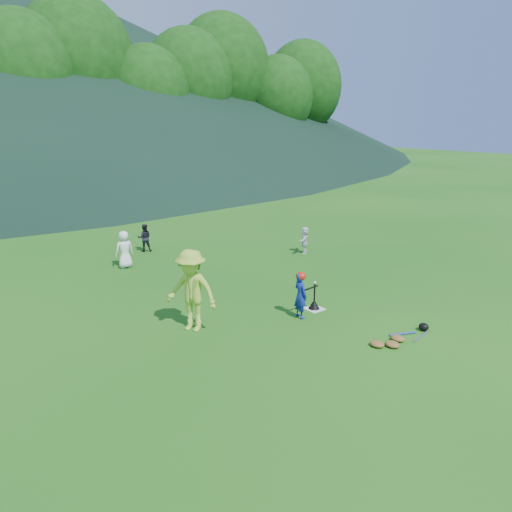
{
  "coord_description": "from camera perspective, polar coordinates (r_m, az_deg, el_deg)",
  "views": [
    {
      "loc": [
        -8.71,
        -8.77,
        4.9
      ],
      "look_at": [
        0.0,
        2.5,
        0.9
      ],
      "focal_mm": 35.0,
      "sensor_mm": 36.0,
      "label": 1
    }
  ],
  "objects": [
    {
      "name": "fielder_a",
      "position": [
        17.14,
        -14.8,
        0.72
      ],
      "size": [
        0.62,
        0.42,
        1.25
      ],
      "primitive_type": "imported",
      "rotation": [
        0.0,
        0.0,
        3.11
      ],
      "color": "white",
      "rests_on": "ground"
    },
    {
      "name": "outfield_fence",
      "position": [
        38.02,
        -24.47,
        7.96
      ],
      "size": [
        70.07,
        0.08,
        1.33
      ],
      "color": "gray",
      "rests_on": "ground"
    },
    {
      "name": "fielder_b",
      "position": [
        19.09,
        -12.62,
        2.05
      ],
      "size": [
        0.62,
        0.57,
        1.04
      ],
      "primitive_type": "imported",
      "rotation": [
        0.0,
        0.0,
        2.72
      ],
      "color": "black",
      "rests_on": "ground"
    },
    {
      "name": "batter_gear",
      "position": [
        12.39,
        5.24,
        -2.43
      ],
      "size": [
        0.73,
        0.26,
        0.54
      ],
      "color": "red",
      "rests_on": "ground"
    },
    {
      "name": "home_plate",
      "position": [
        13.29,
        6.64,
        -6.01
      ],
      "size": [
        0.45,
        0.45,
        0.02
      ],
      "primitive_type": "cube",
      "color": "silver",
      "rests_on": "ground"
    },
    {
      "name": "batting_tee",
      "position": [
        13.25,
        6.66,
        -5.53
      ],
      "size": [
        0.3,
        0.3,
        0.68
      ],
      "color": "black",
      "rests_on": "home_plate"
    },
    {
      "name": "batter_child",
      "position": [
        12.53,
        5.1,
        -4.52
      ],
      "size": [
        0.33,
        0.46,
        1.17
      ],
      "primitive_type": "imported",
      "rotation": [
        0.0,
        0.0,
        1.44
      ],
      "color": "navy",
      "rests_on": "ground"
    },
    {
      "name": "ground",
      "position": [
        13.3,
        6.64,
        -6.05
      ],
      "size": [
        120.0,
        120.0,
        0.0
      ],
      "primitive_type": "plane",
      "color": "#155413",
      "rests_on": "ground"
    },
    {
      "name": "fielder_d",
      "position": [
        18.47,
        5.57,
        1.82
      ],
      "size": [
        0.9,
        0.82,
        1.0
      ],
      "primitive_type": "imported",
      "rotation": [
        0.0,
        0.0,
        3.83
      ],
      "color": "silver",
      "rests_on": "ground"
    },
    {
      "name": "equipment_pile",
      "position": [
        11.85,
        15.97,
        -9.03
      ],
      "size": [
        1.8,
        0.6,
        0.19
      ],
      "color": "olive",
      "rests_on": "ground"
    },
    {
      "name": "adult_coach",
      "position": [
        11.74,
        -7.39,
        -3.94
      ],
      "size": [
        1.27,
        1.47,
        1.97
      ],
      "primitive_type": "imported",
      "rotation": [
        0.0,
        0.0,
        -1.04
      ],
      "color": "#9FC73A",
      "rests_on": "ground"
    },
    {
      "name": "baseball",
      "position": [
        13.04,
        6.74,
        -3.04
      ],
      "size": [
        0.08,
        0.08,
        0.08
      ],
      "primitive_type": "sphere",
      "color": "white",
      "rests_on": "batting_tee"
    }
  ]
}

